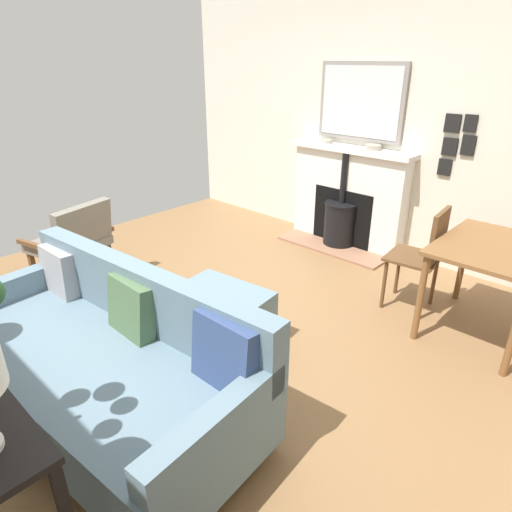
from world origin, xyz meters
TOP-DOWN VIEW (x-y plane):
  - ground_plane at (0.00, 0.00)m, footprint 5.12×5.27m
  - wall_left at (-2.56, 0.00)m, footprint 0.12×5.27m
  - fireplace at (-2.36, -0.14)m, footprint 0.57×1.43m
  - mirror_over_mantel at (-2.47, -0.14)m, footprint 0.04×0.99m
  - mantel_bowl_near at (-2.38, -0.46)m, footprint 0.12×0.12m
  - mantel_bowl_far at (-2.38, 0.11)m, footprint 0.17×0.17m
  - sofa at (0.90, 0.27)m, footprint 1.10×2.17m
  - ottoman at (0.00, 0.25)m, footprint 0.72×0.76m
  - armchair_accent at (0.19, -1.49)m, footprint 0.78×0.72m
  - dining_table at (-1.51, 1.64)m, footprint 0.95×0.74m
  - dining_chair_near_fireplace at (-1.52, 1.13)m, footprint 0.44×0.44m
  - photo_gallery_row at (-2.48, 0.89)m, footprint 0.02×0.31m

SIDE VIEW (x-z plane):
  - ground_plane at x=0.00m, z-range -0.01..0.00m
  - ottoman at x=0.00m, z-range 0.04..0.45m
  - sofa at x=0.90m, z-range -0.07..0.77m
  - armchair_accent at x=0.19m, z-range 0.05..0.84m
  - fireplace at x=-2.36m, z-range -0.07..1.05m
  - dining_chair_near_fireplace at x=-1.52m, z-range 0.08..0.99m
  - dining_table at x=-1.51m, z-range 0.26..1.00m
  - mantel_bowl_near at x=-2.38m, z-range 1.11..1.15m
  - mantel_bowl_far at x=-2.38m, z-range 1.11..1.17m
  - photo_gallery_row at x=-2.48m, z-range 0.99..1.56m
  - wall_left at x=-2.56m, z-range 0.00..2.74m
  - mirror_over_mantel at x=-2.47m, z-range 1.17..1.95m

